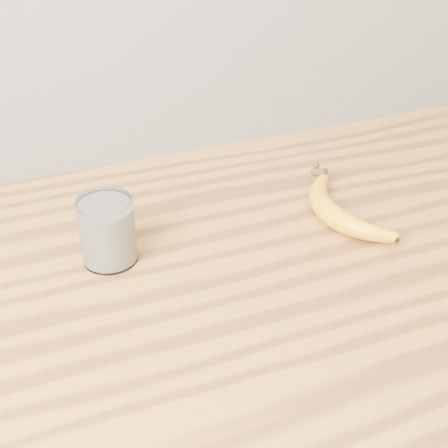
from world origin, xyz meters
name	(u,v)px	position (x,y,z in m)	size (l,w,h in m)	color
table	(319,314)	(0.00, 0.00, 0.77)	(1.20, 0.80, 0.90)	#9F6429
smoothie_glass	(108,232)	(-0.31, 0.10, 0.95)	(0.08, 0.08, 0.10)	white
banana	(329,213)	(0.04, 0.07, 0.92)	(0.11, 0.30, 0.04)	orange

